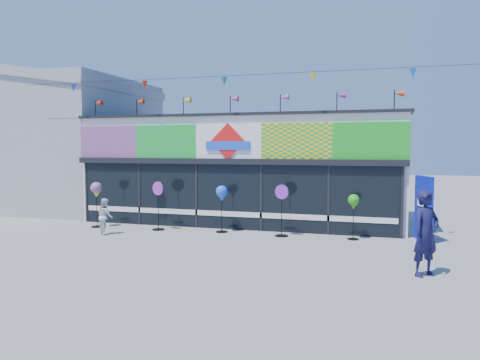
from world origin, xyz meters
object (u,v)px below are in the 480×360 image
at_px(adult_man, 426,233).
at_px(spinner_1, 158,204).
at_px(blue_sign, 424,209).
at_px(spinner_0, 96,191).
at_px(spinner_3, 282,209).
at_px(spinner_2, 222,195).
at_px(spinner_4, 354,203).
at_px(child, 105,216).

bearing_deg(adult_man, spinner_1, 113.28).
xyz_separation_m(blue_sign, spinner_0, (-11.12, -0.74, 0.30)).
xyz_separation_m(spinner_1, spinner_3, (4.38, 0.11, -0.01)).
distance_m(spinner_2, spinner_3, 2.14).
bearing_deg(spinner_4, spinner_3, -176.63).
distance_m(blue_sign, child, 10.22).
xyz_separation_m(spinner_3, adult_man, (4.07, -3.66, 0.07)).
height_order(spinner_0, spinner_3, spinner_3).
xyz_separation_m(spinner_0, adult_man, (10.85, -3.44, -0.35)).
bearing_deg(spinner_1, spinner_4, 2.13).
relative_size(blue_sign, child, 1.67).
bearing_deg(adult_man, blue_sign, 42.35).
height_order(spinner_1, spinner_4, spinner_1).
distance_m(blue_sign, adult_man, 4.18).
relative_size(spinner_2, spinner_4, 1.12).
bearing_deg(blue_sign, spinner_3, 167.18).
bearing_deg(spinner_4, adult_man, -64.57).
bearing_deg(spinner_0, child, -46.20).
relative_size(spinner_1, adult_man, 0.88).
xyz_separation_m(spinner_2, child, (-3.61, -1.46, -0.68)).
bearing_deg(spinner_4, spinner_0, -177.73).
distance_m(blue_sign, spinner_4, 2.12).
height_order(adult_man, child, adult_man).
distance_m(spinner_3, child, 5.87).
height_order(spinner_0, spinner_1, spinner_1).
distance_m(spinner_1, adult_man, 9.16).
height_order(blue_sign, child, blue_sign).
distance_m(blue_sign, spinner_1, 8.74).
xyz_separation_m(spinner_4, adult_man, (1.81, -3.80, -0.18)).
distance_m(spinner_1, child, 1.84).
height_order(spinner_0, child, spinner_0).
relative_size(blue_sign, spinner_4, 1.41).
bearing_deg(spinner_0, blue_sign, 3.79).
relative_size(spinner_0, spinner_3, 0.97).
height_order(blue_sign, spinner_2, blue_sign).
bearing_deg(spinner_4, child, -169.51).
xyz_separation_m(blue_sign, adult_man, (-0.27, -4.17, -0.04)).
height_order(spinner_2, adult_man, adult_man).
bearing_deg(blue_sign, child, 170.92).
distance_m(spinner_0, child, 1.70).
relative_size(spinner_0, spinner_4, 1.15).
height_order(spinner_2, child, spinner_2).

